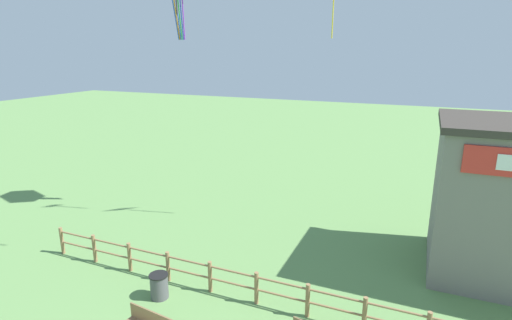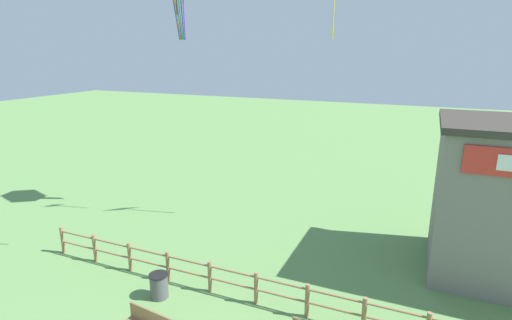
% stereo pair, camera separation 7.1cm
% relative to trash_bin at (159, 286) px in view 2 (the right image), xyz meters
% --- Properties ---
extents(wooden_fence, '(15.72, 0.14, 1.14)m').
position_rel_trash_bin_xyz_m(wooden_fence, '(2.27, 0.98, 0.21)').
color(wooden_fence, olive).
rests_on(wooden_fence, ground_plane).
extents(trash_bin, '(0.64, 0.64, 0.86)m').
position_rel_trash_bin_xyz_m(trash_bin, '(0.00, 0.00, 0.00)').
color(trash_bin, '#4C4C51').
rests_on(trash_bin, ground_plane).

